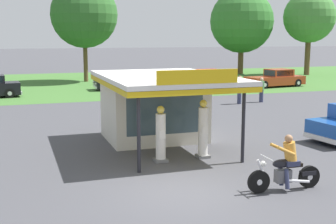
# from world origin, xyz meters

# --- Properties ---
(ground_plane) EXTENTS (300.00, 300.00, 0.00)m
(ground_plane) POSITION_xyz_m (0.00, 0.00, 0.00)
(ground_plane) COLOR #424247
(grass_verge_strip) EXTENTS (120.00, 24.00, 0.01)m
(grass_verge_strip) POSITION_xyz_m (0.00, 30.00, 0.00)
(grass_verge_strip) COLOR #3D6B2D
(grass_verge_strip) RESTS_ON ground
(service_station_kiosk) EXTENTS (4.53, 6.63, 3.22)m
(service_station_kiosk) POSITION_xyz_m (1.12, 5.94, 1.62)
(service_station_kiosk) COLOR beige
(service_station_kiosk) RESTS_ON ground
(gas_pump_nearside) EXTENTS (0.44, 0.44, 1.93)m
(gas_pump_nearside) POSITION_xyz_m (0.34, 2.92, 0.88)
(gas_pump_nearside) COLOR slate
(gas_pump_nearside) RESTS_ON ground
(gas_pump_offside) EXTENTS (0.44, 0.44, 2.06)m
(gas_pump_offside) POSITION_xyz_m (1.90, 2.92, 0.95)
(gas_pump_offside) COLOR slate
(gas_pump_offside) RESTS_ON ground
(motorcycle_with_rider) EXTENTS (2.22, 0.70, 1.58)m
(motorcycle_with_rider) POSITION_xyz_m (2.73, -0.97, 0.65)
(motorcycle_with_rider) COLOR black
(motorcycle_with_rider) RESTS_ON ground
(parked_car_back_row_left) EXTENTS (5.26, 2.10, 1.49)m
(parked_car_back_row_left) POSITION_xyz_m (4.26, 24.02, 0.68)
(parked_car_back_row_left) COLOR black
(parked_car_back_row_left) RESTS_ON ground
(parked_car_back_row_right) EXTENTS (5.55, 2.50, 1.48)m
(parked_car_back_row_right) POSITION_xyz_m (16.61, 21.78, 0.66)
(parked_car_back_row_right) COLOR #993819
(parked_car_back_row_right) RESTS_ON ground
(parked_car_back_row_centre_right) EXTENTS (4.98, 1.98, 1.57)m
(parked_car_back_row_centre_right) POSITION_xyz_m (10.17, 22.12, 0.71)
(parked_car_back_row_centre_right) COLOR red
(parked_car_back_row_centre_right) RESTS_ON ground
(bystander_chatting_near_pumps) EXTENTS (0.34, 0.34, 1.50)m
(bystander_chatting_near_pumps) POSITION_xyz_m (2.84, 17.37, 0.78)
(bystander_chatting_near_pumps) COLOR brown
(bystander_chatting_near_pumps) RESTS_ON ground
(bystander_strolling_foreground) EXTENTS (0.34, 0.34, 1.78)m
(bystander_strolling_foreground) POSITION_xyz_m (9.12, 14.00, 0.95)
(bystander_strolling_foreground) COLOR #2D3351
(bystander_strolling_foreground) RESTS_ON ground
(bystander_standing_back_lot) EXTENTS (0.34, 0.34, 1.59)m
(bystander_standing_back_lot) POSITION_xyz_m (10.83, 14.22, 0.83)
(bystander_standing_back_lot) COLOR #2D3351
(bystander_standing_back_lot) RESTS_ON ground
(tree_oak_centre) EXTENTS (7.08, 7.08, 9.42)m
(tree_oak_centre) POSITION_xyz_m (20.10, 34.74, 5.87)
(tree_oak_centre) COLOR brown
(tree_oak_centre) RESTS_ON ground
(tree_oak_left) EXTENTS (6.16, 6.16, 9.28)m
(tree_oak_left) POSITION_xyz_m (2.10, 31.39, 6.19)
(tree_oak_left) COLOR brown
(tree_oak_left) RESTS_ON ground
(tree_oak_far_left) EXTENTS (5.57, 5.57, 9.07)m
(tree_oak_far_left) POSITION_xyz_m (26.35, 31.09, 6.18)
(tree_oak_far_left) COLOR brown
(tree_oak_far_left) RESTS_ON ground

